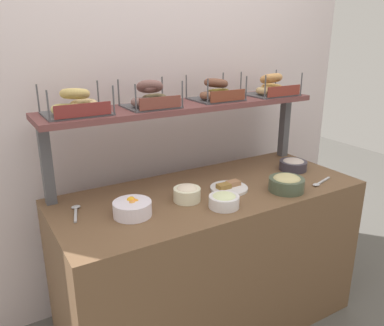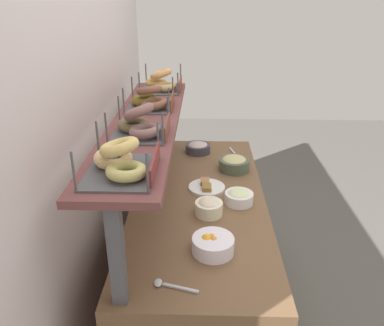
{
  "view_description": "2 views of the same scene",
  "coord_description": "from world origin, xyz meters",
  "px_view_note": "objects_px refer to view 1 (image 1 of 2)",
  "views": [
    {
      "loc": [
        -1.08,
        -1.61,
        1.66
      ],
      "look_at": [
        -0.08,
        0.07,
        1.0
      ],
      "focal_mm": 36.44,
      "sensor_mm": 36.0,
      "label": 1
    },
    {
      "loc": [
        -1.83,
        -0.02,
        1.88
      ],
      "look_at": [
        0.03,
        0.04,
        1.03
      ],
      "focal_mm": 36.42,
      "sensor_mm": 36.0,
      "label": 2
    }
  ],
  "objects_px": {
    "bowl_potato_salad": "(187,193)",
    "bowl_tuna_salad": "(293,164)",
    "serving_plate_white": "(229,187)",
    "bowl_fruit_salad": "(132,208)",
    "bagel_basket_poppy": "(150,98)",
    "serving_spoon_by_edge": "(320,183)",
    "bagel_basket_cinnamon_raisin": "(216,92)",
    "bagel_basket_plain": "(76,105)",
    "bowl_hummus": "(287,183)",
    "bagel_basket_sesame": "(271,88)",
    "bowl_scallion_spread": "(224,200)",
    "serving_spoon_near_plate": "(76,211)"
  },
  "relations": [
    {
      "from": "bowl_potato_salad",
      "to": "bowl_tuna_salad",
      "type": "bearing_deg",
      "value": 4.75
    },
    {
      "from": "bowl_potato_salad",
      "to": "serving_plate_white",
      "type": "height_order",
      "value": "bowl_potato_salad"
    },
    {
      "from": "bowl_fruit_salad",
      "to": "serving_plate_white",
      "type": "relative_size",
      "value": 0.88
    },
    {
      "from": "bowl_tuna_salad",
      "to": "bowl_potato_salad",
      "type": "xyz_separation_m",
      "value": [
        -0.79,
        -0.07,
        0.01
      ]
    },
    {
      "from": "bowl_fruit_salad",
      "to": "bagel_basket_poppy",
      "type": "distance_m",
      "value": 0.6
    },
    {
      "from": "serving_spoon_by_edge",
      "to": "bagel_basket_cinnamon_raisin",
      "type": "xyz_separation_m",
      "value": [
        -0.37,
        0.5,
        0.47
      ]
    },
    {
      "from": "bowl_fruit_salad",
      "to": "serving_plate_white",
      "type": "height_order",
      "value": "bowl_fruit_salad"
    },
    {
      "from": "bagel_basket_plain",
      "to": "bagel_basket_cinnamon_raisin",
      "type": "height_order",
      "value": "same"
    },
    {
      "from": "bagel_basket_poppy",
      "to": "bowl_fruit_salad",
      "type": "bearing_deg",
      "value": -128.63
    },
    {
      "from": "bowl_tuna_salad",
      "to": "bowl_fruit_salad",
      "type": "bearing_deg",
      "value": -175.87
    },
    {
      "from": "bowl_potato_salad",
      "to": "serving_spoon_by_edge",
      "type": "relative_size",
      "value": 0.77
    },
    {
      "from": "bowl_hummus",
      "to": "bagel_basket_plain",
      "type": "relative_size",
      "value": 0.61
    },
    {
      "from": "bowl_hummus",
      "to": "bowl_tuna_salad",
      "type": "distance_m",
      "value": 0.35
    },
    {
      "from": "bowl_potato_salad",
      "to": "bagel_basket_sesame",
      "type": "distance_m",
      "value": 0.94
    },
    {
      "from": "bagel_basket_cinnamon_raisin",
      "to": "bagel_basket_sesame",
      "type": "bearing_deg",
      "value": -3.07
    },
    {
      "from": "bowl_scallion_spread",
      "to": "serving_spoon_near_plate",
      "type": "bearing_deg",
      "value": 153.54
    },
    {
      "from": "bowl_scallion_spread",
      "to": "serving_spoon_near_plate",
      "type": "height_order",
      "value": "bowl_scallion_spread"
    },
    {
      "from": "bowl_fruit_salad",
      "to": "serving_spoon_by_edge",
      "type": "height_order",
      "value": "bowl_fruit_salad"
    },
    {
      "from": "serving_plate_white",
      "to": "bagel_basket_plain",
      "type": "bearing_deg",
      "value": 156.29
    },
    {
      "from": "serving_spoon_by_edge",
      "to": "bagel_basket_cinnamon_raisin",
      "type": "distance_m",
      "value": 0.78
    },
    {
      "from": "bowl_scallion_spread",
      "to": "serving_spoon_by_edge",
      "type": "distance_m",
      "value": 0.63
    },
    {
      "from": "bowl_scallion_spread",
      "to": "bowl_potato_salad",
      "type": "xyz_separation_m",
      "value": [
        -0.12,
        0.16,
        0.01
      ]
    },
    {
      "from": "bagel_basket_poppy",
      "to": "bowl_scallion_spread",
      "type": "bearing_deg",
      "value": -71.25
    },
    {
      "from": "bowl_tuna_salad",
      "to": "bowl_fruit_salad",
      "type": "height_order",
      "value": "bowl_fruit_salad"
    },
    {
      "from": "serving_spoon_by_edge",
      "to": "bagel_basket_poppy",
      "type": "relative_size",
      "value": 0.63
    },
    {
      "from": "bagel_basket_plain",
      "to": "bowl_scallion_spread",
      "type": "bearing_deg",
      "value": -40.93
    },
    {
      "from": "bowl_hummus",
      "to": "bowl_potato_salad",
      "type": "bearing_deg",
      "value": 162.99
    },
    {
      "from": "bowl_potato_salad",
      "to": "bowl_hummus",
      "type": "bearing_deg",
      "value": -17.01
    },
    {
      "from": "bowl_hummus",
      "to": "bagel_basket_plain",
      "type": "height_order",
      "value": "bagel_basket_plain"
    },
    {
      "from": "serving_spoon_by_edge",
      "to": "serving_plate_white",
      "type": "bearing_deg",
      "value": 157.95
    },
    {
      "from": "bowl_potato_salad",
      "to": "bowl_scallion_spread",
      "type": "bearing_deg",
      "value": -53.59
    },
    {
      "from": "bowl_hummus",
      "to": "serving_spoon_by_edge",
      "type": "height_order",
      "value": "bowl_hummus"
    },
    {
      "from": "serving_spoon_near_plate",
      "to": "bagel_basket_poppy",
      "type": "distance_m",
      "value": 0.69
    },
    {
      "from": "serving_spoon_by_edge",
      "to": "bagel_basket_poppy",
      "type": "height_order",
      "value": "bagel_basket_poppy"
    },
    {
      "from": "bagel_basket_cinnamon_raisin",
      "to": "bowl_hummus",
      "type": "bearing_deg",
      "value": -73.71
    },
    {
      "from": "bowl_potato_salad",
      "to": "bagel_basket_plain",
      "type": "height_order",
      "value": "bagel_basket_plain"
    },
    {
      "from": "bagel_basket_cinnamon_raisin",
      "to": "bagel_basket_plain",
      "type": "bearing_deg",
      "value": -179.78
    },
    {
      "from": "serving_spoon_by_edge",
      "to": "bagel_basket_poppy",
      "type": "xyz_separation_m",
      "value": [
        -0.79,
        0.49,
        0.47
      ]
    },
    {
      "from": "serving_spoon_by_edge",
      "to": "bagel_basket_cinnamon_raisin",
      "type": "height_order",
      "value": "bagel_basket_cinnamon_raisin"
    },
    {
      "from": "serving_spoon_near_plate",
      "to": "bagel_basket_poppy",
      "type": "bearing_deg",
      "value": 17.64
    },
    {
      "from": "bagel_basket_cinnamon_raisin",
      "to": "bowl_potato_salad",
      "type": "bearing_deg",
      "value": -140.08
    },
    {
      "from": "bagel_basket_cinnamon_raisin",
      "to": "bowl_tuna_salad",
      "type": "bearing_deg",
      "value": -31.53
    },
    {
      "from": "serving_spoon_near_plate",
      "to": "bagel_basket_cinnamon_raisin",
      "type": "relative_size",
      "value": 0.62
    },
    {
      "from": "serving_spoon_by_edge",
      "to": "bowl_fruit_salad",
      "type": "bearing_deg",
      "value": 170.66
    },
    {
      "from": "bowl_scallion_spread",
      "to": "serving_spoon_by_edge",
      "type": "xyz_separation_m",
      "value": [
        0.63,
        -0.03,
        -0.03
      ]
    },
    {
      "from": "bowl_hummus",
      "to": "serving_spoon_by_edge",
      "type": "xyz_separation_m",
      "value": [
        0.23,
        -0.03,
        -0.04
      ]
    },
    {
      "from": "bagel_basket_plain",
      "to": "bowl_fruit_salad",
      "type": "bearing_deg",
      "value": -68.38
    },
    {
      "from": "serving_plate_white",
      "to": "bowl_hummus",
      "type": "bearing_deg",
      "value": -33.69
    },
    {
      "from": "bowl_potato_salad",
      "to": "serving_spoon_by_edge",
      "type": "bearing_deg",
      "value": -13.9
    },
    {
      "from": "bowl_potato_salad",
      "to": "bagel_basket_plain",
      "type": "relative_size",
      "value": 0.45
    }
  ]
}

